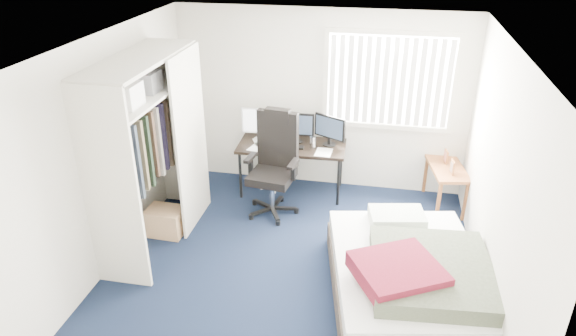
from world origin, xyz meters
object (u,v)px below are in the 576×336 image
Objects in this scene: bed at (410,276)px; desk at (292,142)px; office_chair at (274,174)px; nightstand at (447,172)px.

desk is at bearing 128.15° from bed.
office_chair is at bearing -103.52° from desk.
office_chair is 2.28m from nightstand.
office_chair is 0.61× the size of bed.
office_chair reaches higher than desk.
desk is 2.63m from bed.
desk is 1.09× the size of office_chair.
desk is at bearing 76.48° from office_chair.
nightstand is at bearing -0.29° from desk.
office_chair is at bearing 139.52° from bed.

